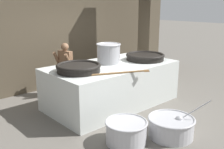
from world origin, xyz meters
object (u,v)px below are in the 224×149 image
cook (66,67)px  prep_bowl_vegetables (171,126)px  stock_pot (109,53)px  prep_bowl_meat (126,131)px  giant_wok_far (145,57)px  giant_wok_near (79,68)px

cook → prep_bowl_vegetables: size_ratio=1.49×
stock_pot → prep_bowl_vegetables: (-0.35, -2.24, -1.09)m
cook → prep_bowl_meat: cook is taller
giant_wok_far → prep_bowl_meat: (-2.16, -1.45, -0.90)m
cook → prep_bowl_vegetables: bearing=81.6°
prep_bowl_vegetables → stock_pot: bearing=81.1°
stock_pot → prep_bowl_vegetables: 2.51m
prep_bowl_meat → giant_wok_near: bearing=86.6°
giant_wok_near → giant_wok_far: (2.07, -0.17, -0.00)m
giant_wok_near → prep_bowl_vegetables: (0.72, -2.03, -0.93)m
giant_wok_near → prep_bowl_meat: bearing=-93.4°
giant_wok_near → giant_wok_far: giant_wok_near is taller
giant_wok_near → stock_pot: size_ratio=1.62×
giant_wok_near → prep_bowl_meat: 1.85m
prep_bowl_vegetables → prep_bowl_meat: size_ratio=1.25×
giant_wok_far → prep_bowl_vegetables: giant_wok_far is taller
stock_pot → prep_bowl_meat: stock_pot is taller
prep_bowl_vegetables → giant_wok_far: bearing=54.3°
giant_wok_near → prep_bowl_meat: size_ratio=1.26×
giant_wok_near → stock_pot: (1.08, 0.20, 0.17)m
giant_wok_far → prep_bowl_meat: size_ratio=1.30×
giant_wok_near → stock_pot: 1.11m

